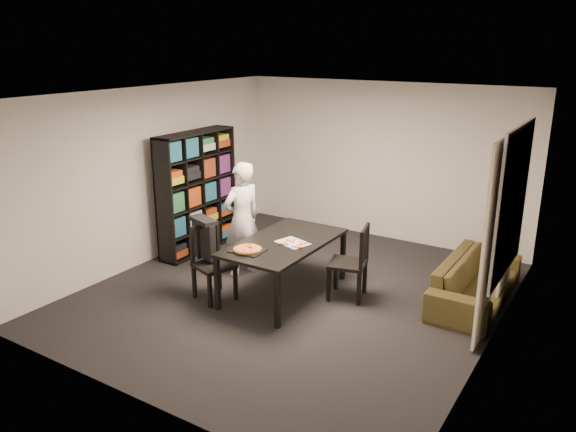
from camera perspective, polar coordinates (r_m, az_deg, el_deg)
The scene contains 16 objects.
room at distance 7.08m, azimuth 0.70°, elevation 1.71°, with size 5.01×5.51×2.61m.
window_pane at distance 6.73m, azimuth 21.90°, elevation 1.35°, with size 0.02×1.40×1.60m, color black.
window_frame at distance 6.73m, azimuth 21.86°, elevation 1.36°, with size 0.03×1.52×1.72m, color white.
curtain_left at distance 6.36m, azimuth 19.90°, elevation -2.64°, with size 0.03×0.70×2.25m, color beige.
curtain_right at distance 7.33m, azimuth 21.73°, elevation -0.23°, with size 0.03×0.70×2.25m, color beige.
bookshelf at distance 8.88m, azimuth -9.20°, elevation 2.40°, with size 0.35×1.50×1.90m, color black.
dining_table at distance 7.28m, azimuth -0.42°, elevation -3.04°, with size 0.98×1.77×0.74m.
chair_left at distance 7.31m, azimuth -7.93°, elevation -4.13°, with size 0.57×0.57×0.97m.
chair_right at distance 7.24m, azimuth 6.83°, elevation -4.23°, with size 0.56×0.56×0.99m.
draped_jacket at distance 7.33m, azimuth -8.55°, elevation -2.04°, with size 0.46×0.32×0.53m.
person at distance 7.90m, azimuth -4.68°, elevation -0.33°, with size 0.60×0.39×1.64m, color silver.
baking_tray at distance 6.94m, azimuth -4.13°, elevation -3.51°, with size 0.40×0.32×0.01m, color black.
pepperoni_pizza at distance 6.92m, azimuth -4.14°, elevation -3.38°, with size 0.35×0.35×0.03m.
kitchen_towel at distance 7.18m, azimuth 0.49°, elevation -2.74°, with size 0.40×0.30×0.01m, color white.
pizza_slices at distance 7.14m, azimuth 0.59°, elevation -2.77°, with size 0.37×0.31×0.01m, color #DB8344, non-canonical shape.
sofa at distance 7.61m, azimuth 18.57°, elevation -6.23°, with size 1.93×0.75×0.56m, color #3B3817.
Camera 1 is at (3.55, -5.82, 3.21)m, focal length 35.00 mm.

